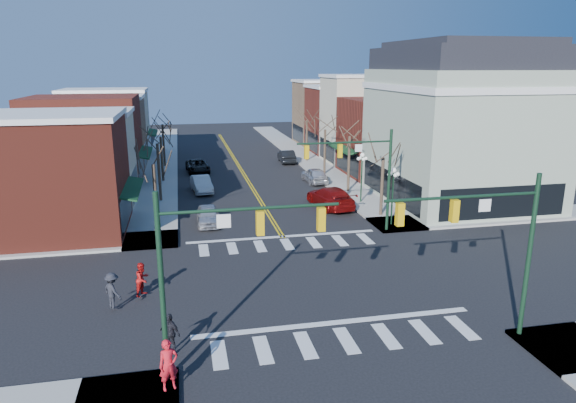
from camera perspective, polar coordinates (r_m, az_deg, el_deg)
ground at (r=28.05m, az=2.52°, el=-8.95°), size 160.00×160.00×0.00m
sidewalk_left at (r=46.29m, az=-14.33°, el=0.34°), size 3.50×70.00×0.15m
sidewalk_right at (r=48.67m, az=6.70°, el=1.41°), size 3.50×70.00×0.15m
bldg_left_brick_a at (r=38.40m, az=-25.25°, el=2.45°), size 10.00×8.50×8.00m
bldg_left_stucco_a at (r=45.88m, az=-23.10°, el=4.18°), size 10.00×7.00×7.50m
bldg_left_brick_b at (r=53.58m, az=-21.59°, el=6.26°), size 10.00×9.00×8.50m
bldg_left_tan at (r=61.71m, az=-20.35°, el=7.05°), size 10.00×7.50×7.80m
bldg_left_stucco_b at (r=69.31m, az=-19.48°, el=8.06°), size 10.00×8.00×8.20m
bldg_right_brick_a at (r=55.63m, az=11.60°, el=7.01°), size 10.00×8.50×8.00m
bldg_right_stucco at (r=62.66m, az=8.83°, el=8.91°), size 10.00×7.00×10.00m
bldg_right_brick_b at (r=69.76m, az=6.64°, el=8.96°), size 10.00×8.00×8.50m
bldg_right_tan at (r=77.34m, az=4.76°, el=9.77°), size 10.00×8.00×9.00m
victorian_corner at (r=45.79m, az=18.51°, el=8.27°), size 12.25×14.25×13.30m
traffic_mast_near_left at (r=18.68m, az=-8.32°, el=-6.04°), size 6.60×0.28×7.20m
traffic_mast_near_right at (r=22.18m, az=21.64°, el=-3.57°), size 6.60×0.28×7.20m
traffic_mast_far_right at (r=35.03m, az=8.43°, el=3.83°), size 6.60×0.28×7.20m
lamppost_corner at (r=37.37m, az=11.58°, el=1.64°), size 0.36×0.36×4.33m
lamppost_midblock at (r=43.27m, az=8.20°, el=3.58°), size 0.36×0.36×4.33m
tree_left_a at (r=36.99m, az=-14.50°, el=0.40°), size 0.24×0.24×4.76m
tree_left_b at (r=44.76m, az=-14.12°, el=3.08°), size 0.24×0.24×5.04m
tree_left_c at (r=52.66m, az=-13.83°, el=4.55°), size 0.24×0.24×4.55m
tree_left_d at (r=60.53m, az=-13.64°, el=6.03°), size 0.24×0.24×4.90m
tree_right_a at (r=39.83m, az=10.39°, el=1.55°), size 0.24×0.24×4.62m
tree_right_b at (r=47.11m, az=6.77°, el=4.09°), size 0.24×0.24×5.18m
tree_right_c at (r=54.66m, az=4.10°, el=5.46°), size 0.24×0.24×4.83m
tree_right_d at (r=62.29m, az=2.08°, el=6.71°), size 0.24×0.24×4.97m
car_left_near at (r=38.09m, az=-8.89°, el=-1.52°), size 1.68×4.07×1.38m
car_left_mid at (r=47.95m, az=-9.58°, el=1.91°), size 2.04×4.60×1.47m
car_left_far at (r=57.03m, az=-10.00°, el=3.90°), size 2.67×5.11×1.37m
car_right_near at (r=42.28m, az=4.74°, el=0.48°), size 3.15×6.13×1.70m
car_right_mid at (r=51.12m, az=2.98°, el=2.94°), size 2.02×4.58×1.53m
car_right_far at (r=61.80m, az=-0.16°, el=5.03°), size 1.75×4.64×1.51m
pedestrian_red_a at (r=19.45m, az=-13.12°, el=-17.26°), size 0.80×0.63×1.91m
pedestrian_red_b at (r=26.87m, az=-15.86°, el=-8.29°), size 1.01×1.06×1.72m
pedestrian_dark_a at (r=21.70m, az=-13.00°, el=-14.02°), size 1.01×0.93×1.66m
pedestrian_dark_b at (r=25.94m, az=-18.93°, el=-9.35°), size 1.24×1.30×1.77m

